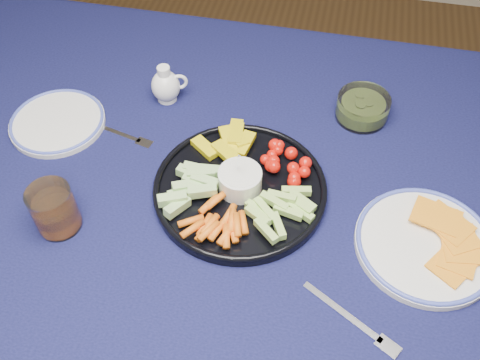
% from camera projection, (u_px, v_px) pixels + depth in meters
% --- Properties ---
extents(dining_table, '(1.67, 1.07, 0.75)m').
position_uv_depth(dining_table, '(257.00, 219.00, 1.08)').
color(dining_table, '#492D18').
rests_on(dining_table, ground).
extents(crudite_platter, '(0.33, 0.33, 0.10)m').
position_uv_depth(crudite_platter, '(239.00, 186.00, 0.99)').
color(crudite_platter, black).
rests_on(crudite_platter, dining_table).
extents(creamer_pitcher, '(0.08, 0.06, 0.09)m').
position_uv_depth(creamer_pitcher, '(166.00, 86.00, 1.15)').
color(creamer_pitcher, white).
rests_on(creamer_pitcher, dining_table).
extents(pickle_bowl, '(0.11, 0.11, 0.05)m').
position_uv_depth(pickle_bowl, '(362.00, 108.00, 1.12)').
color(pickle_bowl, white).
rests_on(pickle_bowl, dining_table).
extents(cheese_plate, '(0.24, 0.24, 0.03)m').
position_uv_depth(cheese_plate, '(426.00, 243.00, 0.92)').
color(cheese_plate, white).
rests_on(cheese_plate, dining_table).
extents(juice_tumbler, '(0.08, 0.08, 0.09)m').
position_uv_depth(juice_tumbler, '(55.00, 211.00, 0.93)').
color(juice_tumbler, white).
rests_on(juice_tumbler, dining_table).
extents(fork_left, '(0.16, 0.05, 0.00)m').
position_uv_depth(fork_left, '(124.00, 136.00, 1.10)').
color(fork_left, white).
rests_on(fork_left, dining_table).
extents(fork_right, '(0.16, 0.10, 0.00)m').
position_uv_depth(fork_right, '(358.00, 324.00, 0.84)').
color(fork_right, white).
rests_on(fork_right, dining_table).
extents(side_plate_extra, '(0.20, 0.20, 0.02)m').
position_uv_depth(side_plate_extra, '(57.00, 122.00, 1.12)').
color(side_plate_extra, white).
rests_on(side_plate_extra, dining_table).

